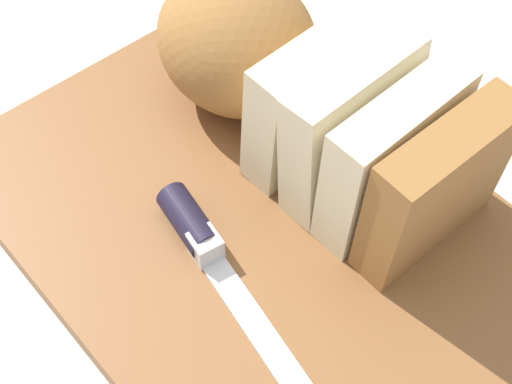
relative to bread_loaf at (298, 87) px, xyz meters
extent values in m
plane|color=beige|center=(0.04, -0.07, -0.08)|extent=(3.00, 3.00, 0.00)
cube|color=brown|center=(0.04, -0.07, -0.07)|extent=(0.42, 0.30, 0.02)
ellipsoid|color=#996633|center=(-0.06, 0.00, 0.00)|extent=(0.13, 0.11, 0.11)
cube|color=beige|center=(0.02, 0.00, 0.00)|extent=(0.04, 0.11, 0.11)
cube|color=beige|center=(0.05, 0.00, 0.00)|extent=(0.04, 0.11, 0.11)
cube|color=beige|center=(0.09, 0.00, 0.00)|extent=(0.04, 0.11, 0.11)
cube|color=#996633|center=(0.12, 0.00, 0.00)|extent=(0.04, 0.11, 0.11)
cube|color=silver|center=(0.13, -0.14, -0.05)|extent=(0.19, 0.05, 0.00)
cylinder|color=black|center=(0.01, -0.11, -0.04)|extent=(0.06, 0.03, 0.02)
cube|color=silver|center=(0.04, -0.12, -0.04)|extent=(0.02, 0.02, 0.02)
sphere|color=#996633|center=(0.08, -0.02, -0.05)|extent=(0.01, 0.01, 0.01)
sphere|color=#996633|center=(-0.01, -0.11, -0.05)|extent=(0.00, 0.00, 0.00)
camera|label=1|loc=(0.25, -0.27, 0.37)|focal=51.66mm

